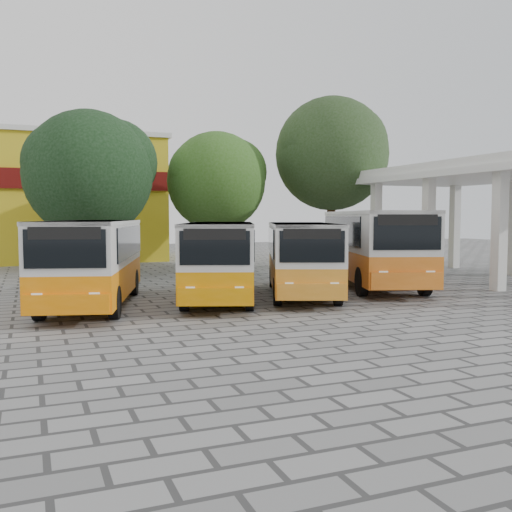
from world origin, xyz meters
name	(u,v)px	position (x,y,z in m)	size (l,w,h in m)	color
ground	(352,309)	(0.00, 0.00, 0.00)	(90.00, 90.00, 0.00)	slate
terminal_shelter	(510,173)	(10.50, 4.00, 4.91)	(6.80, 15.80, 5.40)	silver
shophouse_block	(4,198)	(-11.00, 25.99, 4.16)	(20.40, 10.40, 8.30)	gold
bus_far_left	(92,257)	(-7.58, 3.74, 1.63)	(4.40, 8.29, 2.82)	orange
bus_centre_left	(220,255)	(-3.24, 3.58, 1.58)	(4.77, 8.10, 2.73)	orange
bus_centre_right	(302,254)	(-0.05, 3.47, 1.57)	(4.87, 8.04, 2.71)	orange
bus_far_right	(374,243)	(3.95, 4.76, 1.84)	(5.35, 9.37, 3.17)	orange
tree_left	(90,170)	(-6.59, 14.03, 5.27)	(6.65, 6.33, 8.23)	#2E210E
tree_middle	(218,178)	(0.30, 14.73, 5.08)	(5.73, 5.45, 7.63)	#462B18
tree_right	(333,150)	(7.22, 14.14, 6.84)	(6.96, 6.63, 9.94)	#492A14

